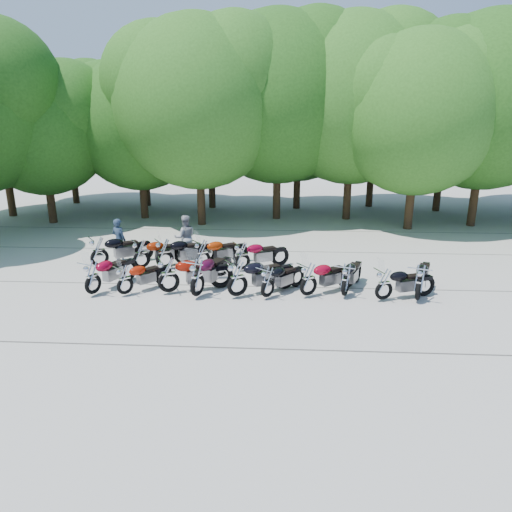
# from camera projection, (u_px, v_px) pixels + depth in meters

# --- Properties ---
(ground) EXTENTS (90.00, 90.00, 0.00)m
(ground) POSITION_uv_depth(u_px,v_px,m) (253.00, 303.00, 14.36)
(ground) COLOR #A6A096
(ground) RESTS_ON ground
(tree_1) EXTENTS (6.97, 6.97, 8.55)m
(tree_1) POSITION_uv_depth(u_px,v_px,m) (42.00, 130.00, 24.34)
(tree_1) COLOR #3A2614
(tree_1) RESTS_ON ground
(tree_2) EXTENTS (7.31, 7.31, 8.97)m
(tree_2) POSITION_uv_depth(u_px,v_px,m) (139.00, 125.00, 25.54)
(tree_2) COLOR #3A2614
(tree_2) RESTS_ON ground
(tree_3) EXTENTS (8.70, 8.70, 10.67)m
(tree_3) POSITION_uv_depth(u_px,v_px,m) (198.00, 105.00, 23.52)
(tree_3) COLOR #3A2614
(tree_3) RESTS_ON ground
(tree_4) EXTENTS (9.13, 9.13, 11.20)m
(tree_4) POSITION_uv_depth(u_px,v_px,m) (278.00, 100.00, 24.97)
(tree_4) COLOR #3A2614
(tree_4) RESTS_ON ground
(tree_5) EXTENTS (9.04, 9.04, 11.10)m
(tree_5) POSITION_uv_depth(u_px,v_px,m) (353.00, 101.00, 24.88)
(tree_5) COLOR #3A2614
(tree_5) RESTS_ON ground
(tree_6) EXTENTS (8.00, 8.00, 9.82)m
(tree_6) POSITION_uv_depth(u_px,v_px,m) (418.00, 115.00, 22.64)
(tree_6) COLOR #3A2614
(tree_6) RESTS_ON ground
(tree_7) EXTENTS (8.79, 8.79, 10.79)m
(tree_7) POSITION_uv_depth(u_px,v_px,m) (487.00, 103.00, 23.20)
(tree_7) COLOR #3A2614
(tree_7) RESTS_ON ground
(tree_9) EXTENTS (7.59, 7.59, 9.32)m
(tree_9) POSITION_uv_depth(u_px,v_px,m) (67.00, 121.00, 30.38)
(tree_9) COLOR #3A2614
(tree_9) RESTS_ON ground
(tree_10) EXTENTS (7.78, 7.78, 9.55)m
(tree_10) POSITION_uv_depth(u_px,v_px,m) (142.00, 119.00, 29.45)
(tree_10) COLOR #3A2614
(tree_10) RESTS_ON ground
(tree_11) EXTENTS (7.56, 7.56, 9.28)m
(tree_11) POSITION_uv_depth(u_px,v_px,m) (210.00, 121.00, 28.73)
(tree_11) COLOR #3A2614
(tree_11) RESTS_ON ground
(tree_12) EXTENTS (7.88, 7.88, 9.67)m
(tree_12) POSITION_uv_depth(u_px,v_px,m) (299.00, 117.00, 28.40)
(tree_12) COLOR #3A2614
(tree_12) RESTS_ON ground
(tree_13) EXTENTS (8.31, 8.31, 10.20)m
(tree_13) POSITION_uv_depth(u_px,v_px,m) (375.00, 112.00, 29.00)
(tree_13) COLOR #3A2614
(tree_13) RESTS_ON ground
(tree_14) EXTENTS (8.02, 8.02, 9.84)m
(tree_14) POSITION_uv_depth(u_px,v_px,m) (446.00, 116.00, 27.52)
(tree_14) COLOR #3A2614
(tree_14) RESTS_ON ground
(motorcycle_0) EXTENTS (1.58, 2.42, 1.32)m
(motorcycle_0) POSITION_uv_depth(u_px,v_px,m) (92.00, 277.00, 14.79)
(motorcycle_0) COLOR maroon
(motorcycle_0) RESTS_ON ground
(motorcycle_1) EXTENTS (1.84, 1.94, 1.16)m
(motorcycle_1) POSITION_uv_depth(u_px,v_px,m) (125.00, 279.00, 14.79)
(motorcycle_1) COLOR #961805
(motorcycle_1) RESTS_ON ground
(motorcycle_2) EXTENTS (2.59, 1.67, 1.41)m
(motorcycle_2) POSITION_uv_depth(u_px,v_px,m) (168.00, 274.00, 14.89)
(motorcycle_2) COLOR maroon
(motorcycle_2) RESTS_ON ground
(motorcycle_3) EXTENTS (1.69, 2.66, 1.44)m
(motorcycle_3) POSITION_uv_depth(u_px,v_px,m) (197.00, 277.00, 14.58)
(motorcycle_3) COLOR #36071D
(motorcycle_3) RESTS_ON ground
(motorcycle_4) EXTENTS (2.53, 1.97, 1.41)m
(motorcycle_4) POSITION_uv_depth(u_px,v_px,m) (237.00, 277.00, 14.56)
(motorcycle_4) COLOR black
(motorcycle_4) RESTS_ON ground
(motorcycle_5) EXTENTS (1.84, 2.04, 1.20)m
(motorcycle_5) POSITION_uv_depth(u_px,v_px,m) (268.00, 281.00, 14.54)
(motorcycle_5) COLOR black
(motorcycle_5) RESTS_ON ground
(motorcycle_6) EXTENTS (2.29, 1.87, 1.30)m
(motorcycle_6) POSITION_uv_depth(u_px,v_px,m) (309.00, 278.00, 14.63)
(motorcycle_6) COLOR maroon
(motorcycle_6) RESTS_ON ground
(motorcycle_7) EXTENTS (1.46, 2.33, 1.26)m
(motorcycle_7) POSITION_uv_depth(u_px,v_px,m) (346.00, 279.00, 14.63)
(motorcycle_7) COLOR black
(motorcycle_7) RESTS_ON ground
(motorcycle_8) EXTENTS (2.23, 1.37, 1.21)m
(motorcycle_8) POSITION_uv_depth(u_px,v_px,m) (384.00, 283.00, 14.32)
(motorcycle_8) COLOR black
(motorcycle_8) RESTS_ON ground
(motorcycle_9) EXTENTS (1.59, 2.49, 1.35)m
(motorcycle_9) POSITION_uv_depth(u_px,v_px,m) (419.00, 282.00, 14.26)
(motorcycle_9) COLOR black
(motorcycle_9) RESTS_ON ground
(motorcycle_10) EXTENTS (2.43, 2.10, 1.40)m
(motorcycle_10) POSITION_uv_depth(u_px,v_px,m) (99.00, 251.00, 17.55)
(motorcycle_10) COLOR black
(motorcycle_10) RESTS_ON ground
(motorcycle_11) EXTENTS (2.36, 1.82, 1.32)m
(motorcycle_11) POSITION_uv_depth(u_px,v_px,m) (141.00, 253.00, 17.41)
(motorcycle_11) COLOR maroon
(motorcycle_11) RESTS_ON ground
(motorcycle_12) EXTENTS (2.45, 1.88, 1.37)m
(motorcycle_12) POSITION_uv_depth(u_px,v_px,m) (164.00, 253.00, 17.39)
(motorcycle_12) COLOR black
(motorcycle_12) RESTS_ON ground
(motorcycle_13) EXTENTS (2.29, 1.96, 1.32)m
(motorcycle_13) POSITION_uv_depth(u_px,v_px,m) (202.00, 253.00, 17.42)
(motorcycle_13) COLOR #9A2905
(motorcycle_13) RESTS_ON ground
(motorcycle_14) EXTENTS (2.32, 1.67, 1.28)m
(motorcycle_14) POSITION_uv_depth(u_px,v_px,m) (242.00, 255.00, 17.22)
(motorcycle_14) COLOR maroon
(motorcycle_14) RESTS_ON ground
(rider_0) EXTENTS (0.76, 0.64, 1.76)m
(rider_0) POSITION_uv_depth(u_px,v_px,m) (119.00, 240.00, 18.46)
(rider_0) COLOR #223348
(rider_0) RESTS_ON ground
(rider_1) EXTENTS (1.08, 0.95, 1.86)m
(rider_1) POSITION_uv_depth(u_px,v_px,m) (185.00, 238.00, 18.63)
(rider_1) COLOR #959598
(rider_1) RESTS_ON ground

